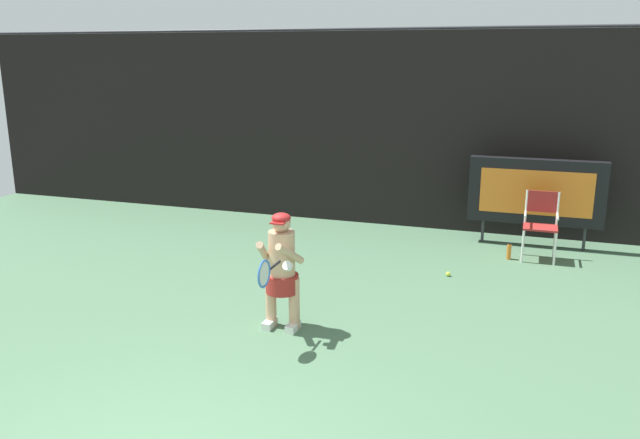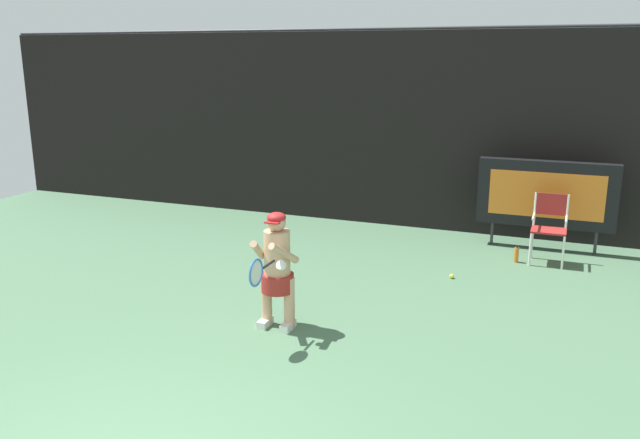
# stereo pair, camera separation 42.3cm
# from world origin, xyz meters

# --- Properties ---
(backdrop_screen) EXTENTS (18.00, 0.12, 3.66)m
(backdrop_screen) POSITION_xyz_m (0.00, 8.50, 1.81)
(backdrop_screen) COLOR black
(backdrop_screen) RESTS_ON ground
(scoreboard) EXTENTS (2.20, 0.21, 1.50)m
(scoreboard) POSITION_xyz_m (2.61, 7.84, 0.95)
(scoreboard) COLOR black
(scoreboard) RESTS_ON ground
(umpire_chair) EXTENTS (0.52, 0.44, 1.08)m
(umpire_chair) POSITION_xyz_m (2.72, 7.14, 0.62)
(umpire_chair) COLOR white
(umpire_chair) RESTS_ON ground
(water_bottle) EXTENTS (0.07, 0.07, 0.27)m
(water_bottle) POSITION_xyz_m (2.28, 6.96, 0.12)
(water_bottle) COLOR orange
(water_bottle) RESTS_ON ground
(tennis_player) EXTENTS (0.53, 0.61, 1.42)m
(tennis_player) POSITION_xyz_m (-0.17, 3.34, 0.76)
(tennis_player) COLOR white
(tennis_player) RESTS_ON ground
(tennis_racket) EXTENTS (0.03, 0.60, 0.31)m
(tennis_racket) POSITION_xyz_m (-0.11, 2.71, 0.90)
(tennis_racket) COLOR black
(tennis_ball_loose) EXTENTS (0.07, 0.07, 0.07)m
(tennis_ball_loose) POSITION_xyz_m (1.47, 5.83, 0.03)
(tennis_ball_loose) COLOR #CCDB3D
(tennis_ball_loose) RESTS_ON ground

